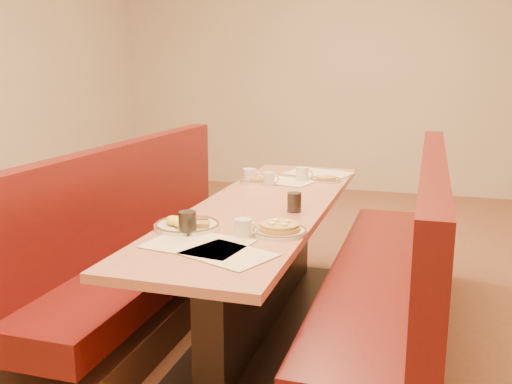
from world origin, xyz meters
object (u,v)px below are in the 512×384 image
(booth_left, at_px, (148,257))
(soda_tumbler_mid, at_px, (294,202))
(diner_table, at_px, (264,268))
(coffee_mug_d, at_px, (269,178))
(booth_right, at_px, (395,284))
(coffee_mug_a, at_px, (244,228))
(coffee_mug_c, at_px, (303,174))
(pancake_plate, at_px, (280,229))
(soda_tumbler_near, at_px, (187,223))
(eggs_plate, at_px, (186,224))
(coffee_mug_b, at_px, (250,175))

(booth_left, bearing_deg, soda_tumbler_mid, -7.56)
(diner_table, relative_size, coffee_mug_d, 23.31)
(booth_right, bearing_deg, booth_left, 180.00)
(booth_right, height_order, coffee_mug_d, booth_right)
(coffee_mug_a, xyz_separation_m, coffee_mug_c, (-0.02, 1.34, 0.00))
(pancake_plate, xyz_separation_m, coffee_mug_a, (-0.14, -0.10, 0.02))
(booth_right, xyz_separation_m, coffee_mug_a, (-0.64, -0.63, 0.43))
(soda_tumbler_near, bearing_deg, coffee_mug_a, 10.51)
(pancake_plate, xyz_separation_m, coffee_mug_c, (-0.16, 1.24, 0.03))
(coffee_mug_d, bearing_deg, coffee_mug_a, -83.20)
(diner_table, relative_size, soda_tumbler_mid, 24.19)
(booth_left, xyz_separation_m, soda_tumbler_near, (0.57, -0.68, 0.44))
(coffee_mug_c, bearing_deg, eggs_plate, -113.68)
(pancake_plate, bearing_deg, booth_right, 46.70)
(coffee_mug_a, height_order, soda_tumbler_near, soda_tumbler_near)
(soda_tumbler_near, bearing_deg, soda_tumbler_mid, 56.81)
(soda_tumbler_mid, bearing_deg, coffee_mug_d, 116.20)
(coffee_mug_b, bearing_deg, eggs_plate, -90.59)
(eggs_plate, xyz_separation_m, coffee_mug_c, (0.28, 1.28, 0.03))
(pancake_plate, xyz_separation_m, soda_tumbler_mid, (-0.03, 0.41, 0.03))
(booth_left, distance_m, eggs_plate, 0.88)
(booth_left, relative_size, coffee_mug_a, 22.78)
(coffee_mug_b, distance_m, soda_tumbler_mid, 0.81)
(soda_tumbler_near, bearing_deg, booth_left, 129.83)
(booth_right, relative_size, coffee_mug_a, 22.78)
(coffee_mug_c, bearing_deg, booth_left, -149.90)
(eggs_plate, height_order, coffee_mug_d, coffee_mug_d)
(diner_table, distance_m, pancake_plate, 0.70)
(booth_left, distance_m, booth_right, 1.46)
(pancake_plate, relative_size, coffee_mug_d, 2.39)
(coffee_mug_a, bearing_deg, soda_tumbler_near, 177.06)
(booth_right, height_order, coffee_mug_c, booth_right)
(soda_tumbler_mid, bearing_deg, coffee_mug_c, 99.39)
(booth_right, bearing_deg, diner_table, 180.00)
(eggs_plate, bearing_deg, soda_tumbler_mid, 47.51)
(diner_table, bearing_deg, eggs_plate, -110.41)
(coffee_mug_d, height_order, soda_tumbler_near, soda_tumbler_near)
(booth_left, height_order, pancake_plate, booth_left)
(soda_tumbler_near, bearing_deg, coffee_mug_b, 94.16)
(coffee_mug_d, bearing_deg, booth_right, -34.53)
(soda_tumbler_near, bearing_deg, diner_table, 76.50)
(coffee_mug_b, bearing_deg, coffee_mug_a, -76.34)
(booth_left, distance_m, soda_tumbler_near, 0.99)
(eggs_plate, distance_m, soda_tumbler_near, 0.12)
(diner_table, relative_size, pancake_plate, 9.77)
(coffee_mug_a, distance_m, soda_tumbler_near, 0.26)
(pancake_plate, relative_size, coffee_mug_a, 2.33)
(pancake_plate, height_order, coffee_mug_d, coffee_mug_d)
(coffee_mug_d, xyz_separation_m, soda_tumbler_mid, (0.31, -0.64, 0.01))
(pancake_plate, height_order, soda_tumbler_mid, soda_tumbler_mid)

